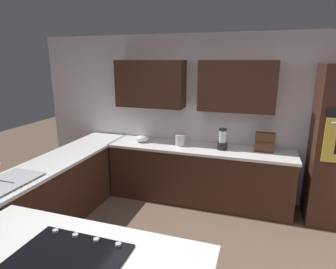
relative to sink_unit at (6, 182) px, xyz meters
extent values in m
cube|color=silver|center=(-1.83, -2.33, 0.38)|extent=(6.00, 0.10, 2.60)
cube|color=#381E14|center=(-2.23, -2.11, 0.91)|extent=(1.10, 0.34, 0.74)
cube|color=#381E14|center=(-0.88, -2.11, 0.91)|extent=(1.10, 0.34, 0.74)
cube|color=#381E14|center=(-1.73, -1.95, -0.49)|extent=(2.80, 0.60, 0.86)
cube|color=silver|center=(-1.73, -1.95, -0.04)|extent=(2.84, 0.64, 0.04)
cube|color=#381E14|center=(-0.01, -0.78, -0.49)|extent=(0.60, 2.90, 0.86)
cube|color=silver|center=(-0.01, -0.78, -0.04)|extent=(0.64, 2.94, 0.04)
cube|color=silver|center=(-1.41, 0.83, -0.04)|extent=(1.93, 0.95, 0.04)
cube|color=#515456|center=(-0.01, -0.17, -0.01)|extent=(0.40, 0.30, 0.02)
cube|color=#B7BABF|center=(-0.01, 0.00, 0.00)|extent=(0.46, 0.70, 0.01)
cube|color=black|center=(-1.41, 0.83, -0.01)|extent=(0.76, 0.56, 0.01)
cylinder|color=#B2B2B7|center=(-1.68, 0.60, 0.01)|extent=(0.04, 0.04, 0.02)
cylinder|color=#B2B2B7|center=(-1.50, 0.60, 0.01)|extent=(0.04, 0.04, 0.02)
cylinder|color=#B2B2B7|center=(-1.32, 0.60, 0.01)|extent=(0.04, 0.04, 0.02)
cylinder|color=#B2B2B7|center=(-1.14, 0.60, 0.01)|extent=(0.04, 0.04, 0.02)
cylinder|color=black|center=(-2.08, -1.95, 0.04)|extent=(0.15, 0.15, 0.11)
cylinder|color=silver|center=(-2.08, -1.95, 0.18)|extent=(0.11, 0.11, 0.18)
cylinder|color=black|center=(-2.08, -1.95, 0.29)|extent=(0.12, 0.12, 0.03)
ellipsoid|color=white|center=(-0.78, -1.95, 0.04)|extent=(0.21, 0.21, 0.12)
cube|color=#472B19|center=(-2.68, -2.03, 0.13)|extent=(0.27, 0.10, 0.29)
cube|color=#472B19|center=(-2.68, -1.97, 0.13)|extent=(0.26, 0.02, 0.02)
cylinder|color=#B7BABF|center=(-1.43, -1.95, 0.07)|extent=(0.16, 0.16, 0.18)
camera|label=1|loc=(-2.56, 2.15, 1.28)|focal=30.26mm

